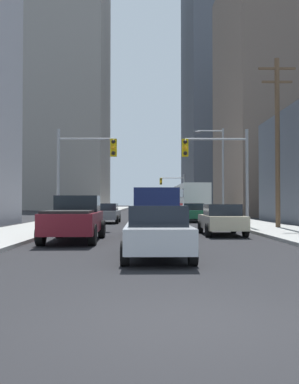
# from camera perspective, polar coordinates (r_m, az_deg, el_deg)

# --- Properties ---
(ground_plane) EXTENTS (400.00, 400.00, 0.00)m
(ground_plane) POSITION_cam_1_polar(r_m,az_deg,el_deg) (5.99, 4.28, -17.06)
(ground_plane) COLOR black
(sidewalk_left) EXTENTS (3.83, 160.00, 0.15)m
(sidewalk_left) POSITION_cam_1_polar(r_m,az_deg,el_deg) (56.14, -7.28, -2.93)
(sidewalk_left) COLOR #9E9E99
(sidewalk_left) RESTS_ON ground
(sidewalk_right) EXTENTS (3.83, 160.00, 0.15)m
(sidewalk_right) POSITION_cam_1_polar(r_m,az_deg,el_deg) (56.26, 6.98, -2.93)
(sidewalk_right) COLOR #9E9E99
(sidewalk_right) RESTS_ON ground
(city_bus) EXTENTS (2.67, 11.52, 3.40)m
(city_bus) POSITION_cam_1_polar(r_m,az_deg,el_deg) (44.34, 5.48, -0.96)
(city_bus) COLOR silver
(city_bus) RESTS_ON ground
(pickup_truck_maroon) EXTENTS (2.20, 5.45, 1.90)m
(pickup_truck_maroon) POSITION_cam_1_polar(r_m,az_deg,el_deg) (18.01, -9.96, -3.53)
(pickup_truck_maroon) COLOR maroon
(pickup_truck_maroon) RESTS_ON ground
(cargo_van_navy) EXTENTS (2.16, 5.23, 2.26)m
(cargo_van_navy) POSITION_cam_1_polar(r_m,az_deg,el_deg) (21.01, 0.84, -2.27)
(cargo_van_navy) COLOR #141E4C
(cargo_van_navy) RESTS_ON ground
(sedan_silver) EXTENTS (1.95, 4.21, 1.52)m
(sedan_silver) POSITION_cam_1_polar(r_m,az_deg,el_deg) (12.19, 1.06, -5.35)
(sedan_silver) COLOR #B7BABF
(sedan_silver) RESTS_ON ground
(sedan_beige) EXTENTS (1.95, 4.20, 1.52)m
(sedan_beige) POSITION_cam_1_polar(r_m,az_deg,el_deg) (21.26, 9.63, -3.63)
(sedan_beige) COLOR #C6B793
(sedan_beige) RESTS_ON ground
(sedan_grey) EXTENTS (1.95, 4.24, 1.52)m
(sedan_grey) POSITION_cam_1_polar(r_m,az_deg,el_deg) (33.16, -5.71, -2.82)
(sedan_grey) COLOR slate
(sedan_grey) RESTS_ON ground
(sedan_green) EXTENTS (1.96, 4.27, 1.52)m
(sedan_green) POSITION_cam_1_polar(r_m,az_deg,el_deg) (35.01, 5.84, -2.74)
(sedan_green) COLOR #195938
(sedan_green) RESTS_ON ground
(traffic_signal_near_left) EXTENTS (3.57, 0.44, 6.00)m
(traffic_signal_near_left) POSITION_cam_1_polar(r_m,az_deg,el_deg) (25.78, -8.79, 4.02)
(traffic_signal_near_left) COLOR gray
(traffic_signal_near_left) RESTS_ON ground
(traffic_signal_near_right) EXTENTS (4.00, 0.44, 6.00)m
(traffic_signal_near_right) POSITION_cam_1_polar(r_m,az_deg,el_deg) (25.91, 9.22, 4.04)
(traffic_signal_near_right) COLOR gray
(traffic_signal_near_right) RESTS_ON ground
(traffic_signal_far_right) EXTENTS (3.89, 0.44, 6.00)m
(traffic_signal_far_right) POSITION_cam_1_polar(r_m,az_deg,el_deg) (66.64, 3.21, 0.73)
(traffic_signal_far_right) COLOR gray
(traffic_signal_far_right) RESTS_ON ground
(utility_pole_right) EXTENTS (2.20, 0.28, 10.14)m
(utility_pole_right) POSITION_cam_1_polar(r_m,az_deg,el_deg) (26.44, 16.73, 6.80)
(utility_pole_right) COLOR brown
(utility_pole_right) RESTS_ON ground
(street_lamp_right) EXTENTS (2.35, 0.32, 7.50)m
(street_lamp_right) POSITION_cam_1_polar(r_m,az_deg,el_deg) (34.41, 9.20, 3.51)
(street_lamp_right) COLOR gray
(street_lamp_right) RESTS_ON ground
(building_left_far_tower) EXTENTS (23.27, 23.72, 54.62)m
(building_left_far_tower) POSITION_cam_1_polar(r_m,az_deg,el_deg) (100.29, -12.64, 13.51)
(building_left_far_tower) COLOR gray
(building_left_far_tower) RESTS_ON ground
(building_right_far_highrise) EXTENTS (24.09, 29.03, 62.11)m
(building_right_far_highrise) POSITION_cam_1_polar(r_m,az_deg,el_deg) (103.97, 11.81, 15.11)
(building_right_far_highrise) COLOR #4C515B
(building_right_far_highrise) RESTS_ON ground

